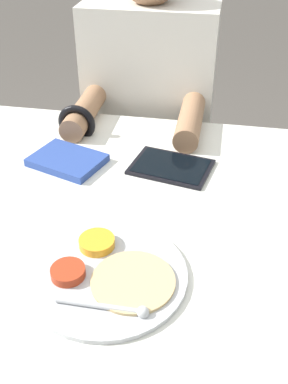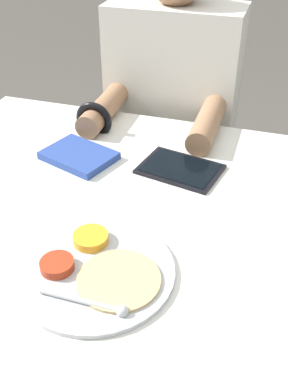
{
  "view_description": "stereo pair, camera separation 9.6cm",
  "coord_description": "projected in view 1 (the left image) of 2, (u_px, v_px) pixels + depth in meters",
  "views": [
    {
      "loc": [
        0.21,
        -0.76,
        1.32
      ],
      "look_at": [
        0.07,
        0.02,
        0.77
      ],
      "focal_mm": 42.0,
      "sensor_mm": 36.0,
      "label": 1
    },
    {
      "loc": [
        0.31,
        -0.73,
        1.32
      ],
      "look_at": [
        0.07,
        0.02,
        0.77
      ],
      "focal_mm": 42.0,
      "sensor_mm": 36.0,
      "label": 2
    }
  ],
  "objects": [
    {
      "name": "dining_table",
      "position": [
        117.0,
        318.0,
        1.2
      ],
      "size": [
        1.14,
        0.98,
        0.71
      ],
      "color": "silver",
      "rests_on": "ground_plane"
    },
    {
      "name": "person_diner",
      "position": [
        149.0,
        139.0,
        1.61
      ],
      "size": [
        0.43,
        0.47,
        1.17
      ],
      "color": "black",
      "rests_on": "ground_plane"
    },
    {
      "name": "thali_tray",
      "position": [
        107.0,
        273.0,
        0.84
      ],
      "size": [
        0.3,
        0.3,
        0.03
      ],
      "color": "#B7BABF",
      "rests_on": "dining_table"
    },
    {
      "name": "tablet_device",
      "position": [
        171.0,
        167.0,
        1.15
      ],
      "size": [
        0.22,
        0.18,
        0.01
      ],
      "color": "black",
      "rests_on": "dining_table"
    },
    {
      "name": "red_notebook",
      "position": [
        67.0,
        161.0,
        1.17
      ],
      "size": [
        0.21,
        0.18,
        0.02
      ],
      "color": "silver",
      "rests_on": "dining_table"
    }
  ]
}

